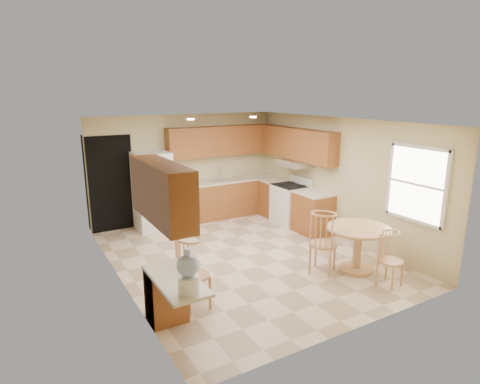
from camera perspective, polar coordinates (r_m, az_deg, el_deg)
floor at (r=7.59m, az=0.68°, el=-9.16°), size 5.50×5.50×0.00m
ceiling at (r=7.00m, az=0.74°, el=10.02°), size 4.50×5.50×0.02m
wall_back at (r=9.61m, az=-7.70°, el=3.47°), size 4.50×0.02×2.50m
wall_front at (r=5.13m, az=16.70°, el=-6.39°), size 4.50×0.02×2.50m
wall_left at (r=6.38m, az=-16.95°, el=-2.40°), size 0.02×5.50×2.50m
wall_right at (r=8.53m, az=13.82°, el=1.86°), size 0.02×5.50×2.50m
doorway at (r=9.13m, az=-17.82°, el=1.08°), size 0.90×0.02×2.10m
base_cab_back at (r=9.88m, az=-2.19°, el=-0.97°), size 2.75×0.60×0.87m
counter_back at (r=9.77m, az=-2.22°, el=1.61°), size 2.75×0.63×0.04m
base_cab_right_a at (r=9.93m, az=4.91°, el=-0.93°), size 0.60×0.59×0.87m
counter_right_a at (r=9.82m, az=4.97°, el=1.63°), size 0.63×0.59×0.04m
base_cab_right_b at (r=8.83m, az=10.32°, el=-3.03°), size 0.60×0.80×0.87m
counter_right_b at (r=8.71m, az=10.45°, el=-0.16°), size 0.63×0.80×0.04m
upper_cab_back at (r=9.73m, az=-2.64°, el=7.29°), size 2.75×0.33×0.70m
upper_cab_right at (r=9.23m, az=8.09°, el=6.80°), size 0.33×2.42×0.70m
upper_cab_left at (r=4.78m, az=-11.05°, el=-0.00°), size 0.33×1.40×0.70m
sink at (r=9.76m, az=-2.35°, el=1.72°), size 0.78×0.44×0.01m
range_hood at (r=9.22m, az=7.70°, el=4.10°), size 0.50×0.76×0.14m
desk_pedestal at (r=5.59m, az=-10.45°, el=-14.26°), size 0.48×0.42×0.72m
desk_top at (r=5.09m, az=-9.16°, el=-12.22°), size 0.50×1.20×0.04m
window at (r=7.28m, az=23.86°, el=1.02°), size 0.06×1.12×1.30m
can_light_a at (r=7.84m, az=-7.02°, el=10.24°), size 0.14×0.14×0.02m
can_light_b at (r=8.49m, az=1.85°, el=10.62°), size 0.14×0.14×0.02m
refrigerator at (r=9.05m, az=-12.34°, el=0.12°), size 0.76×0.74×1.73m
stove at (r=9.38m, az=7.15°, el=-1.67°), size 0.65×0.76×1.09m
dining_table at (r=7.12m, az=16.41°, el=-6.91°), size 1.06×1.06×0.78m
chair_table_a at (r=6.81m, az=12.35°, el=-6.44°), size 0.47×0.59×1.06m
chair_table_b at (r=6.71m, az=21.26°, el=-8.48°), size 0.38×0.39×0.87m
chair_desk at (r=5.63m, az=-6.26°, el=-10.74°), size 0.46×0.60×1.05m
water_crock at (r=4.63m, az=-7.38°, el=-11.37°), size 0.26×0.26×0.54m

